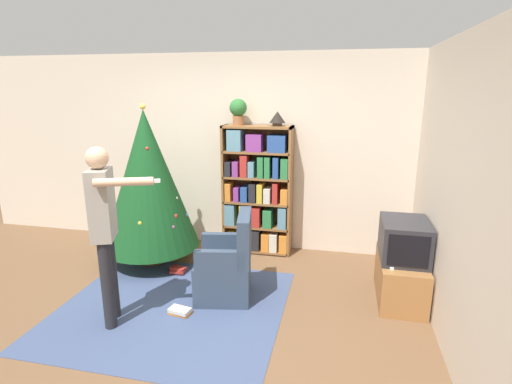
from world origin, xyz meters
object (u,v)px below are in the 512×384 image
Objects in this scene: armchair at (227,268)px; potted_plant at (238,110)px; christmas_tree at (148,180)px; table_lamp at (277,118)px; bookshelf at (257,193)px; television at (404,240)px; standing_person at (104,222)px.

potted_plant is at bearing 178.15° from armchair.
christmas_tree is 1.77m from table_lamp.
bookshelf is at bearing 26.84° from christmas_tree.
bookshelf is 1.10m from potted_plant.
television is 2.91m from standing_person.
potted_plant is at bearing 154.48° from television.
television is at bearing -25.52° from potted_plant.
standing_person is 2.28m from potted_plant.
potted_plant reaches higher than christmas_tree.
potted_plant is 0.51m from table_lamp.
television is at bearing -32.62° from table_lamp.
bookshelf is 1.01m from table_lamp.
christmas_tree reaches higher than television.
armchair is at bearing -81.03° from potted_plant.
television is (1.73, -0.94, -0.16)m from bookshelf.
table_lamp is (1.48, 0.63, 0.73)m from christmas_tree.
standing_person is (-0.92, -0.69, 0.67)m from armchair.
bookshelf is 0.85× the size of christmas_tree.
bookshelf is 8.47× the size of table_lamp.
bookshelf is 1.97m from television.
table_lamp is at bearing 127.38° from standing_person.
armchair is (-1.78, -0.34, -0.34)m from television.
television is 0.36× the size of standing_person.
potted_plant is at bearing 32.83° from christmas_tree.
table_lamp is (0.25, 0.01, 0.98)m from bookshelf.
standing_person is (-0.97, -1.97, 0.18)m from bookshelf.
television is 0.65× the size of armchair.
bookshelf reaches higher than standing_person.
christmas_tree is 1.37m from standing_person.
potted_plant reaches higher than table_lamp.
standing_person reaches higher than armchair.
standing_person is (0.26, -1.34, -0.07)m from christmas_tree.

